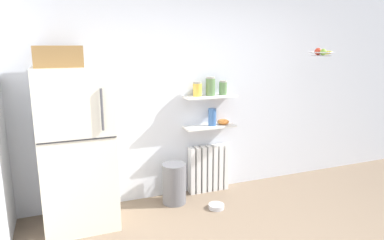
% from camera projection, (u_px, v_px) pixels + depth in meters
% --- Properties ---
extents(back_wall, '(7.04, 0.10, 2.60)m').
position_uv_depth(back_wall, '(199.00, 92.00, 4.34)').
color(back_wall, silver).
rests_on(back_wall, ground_plane).
extents(refrigerator, '(0.73, 0.70, 1.88)m').
position_uv_depth(refrigerator, '(76.00, 144.00, 3.54)').
color(refrigerator, silver).
rests_on(refrigerator, ground_plane).
extents(radiator, '(0.53, 0.12, 0.61)m').
position_uv_depth(radiator, '(208.00, 168.00, 4.47)').
color(radiator, white).
rests_on(radiator, ground_plane).
extents(wall_shelf_lower, '(0.66, 0.22, 0.02)m').
position_uv_depth(wall_shelf_lower, '(210.00, 127.00, 4.32)').
color(wall_shelf_lower, white).
extents(wall_shelf_upper, '(0.66, 0.22, 0.02)m').
position_uv_depth(wall_shelf_upper, '(210.00, 96.00, 4.24)').
color(wall_shelf_upper, white).
extents(storage_jar_0, '(0.11, 0.11, 0.18)m').
position_uv_depth(storage_jar_0, '(197.00, 89.00, 4.15)').
color(storage_jar_0, yellow).
rests_on(storage_jar_0, wall_shelf_upper).
extents(storage_jar_1, '(0.11, 0.11, 0.23)m').
position_uv_depth(storage_jar_1, '(210.00, 86.00, 4.21)').
color(storage_jar_1, '#5B7F4C').
rests_on(storage_jar_1, wall_shelf_upper).
extents(storage_jar_2, '(0.10, 0.10, 0.18)m').
position_uv_depth(storage_jar_2, '(223.00, 88.00, 4.28)').
color(storage_jar_2, '#5B7F4C').
rests_on(storage_jar_2, wall_shelf_upper).
extents(vase, '(0.10, 0.10, 0.22)m').
position_uv_depth(vase, '(212.00, 117.00, 4.31)').
color(vase, '#38609E').
rests_on(vase, wall_shelf_lower).
extents(shelf_bowl, '(0.15, 0.15, 0.07)m').
position_uv_depth(shelf_bowl, '(223.00, 122.00, 4.38)').
color(shelf_bowl, orange).
rests_on(shelf_bowl, wall_shelf_lower).
extents(trash_bin, '(0.29, 0.29, 0.49)m').
position_uv_depth(trash_bin, '(174.00, 184.00, 4.14)').
color(trash_bin, slate).
rests_on(trash_bin, ground_plane).
extents(pet_food_bowl, '(0.19, 0.19, 0.05)m').
position_uv_depth(pet_food_bowl, '(216.00, 206.00, 4.03)').
color(pet_food_bowl, '#B7B7BC').
rests_on(pet_food_bowl, ground_plane).
extents(hanging_fruit_basket, '(0.31, 0.31, 0.10)m').
position_uv_depth(hanging_fruit_basket, '(322.00, 53.00, 4.20)').
color(hanging_fruit_basket, '#B2B2B7').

